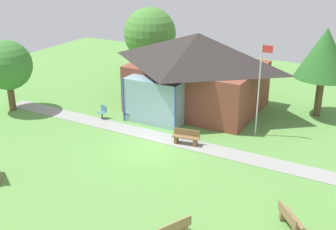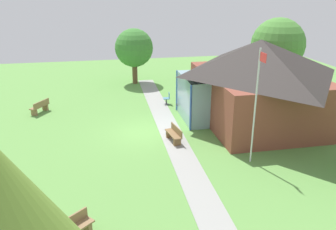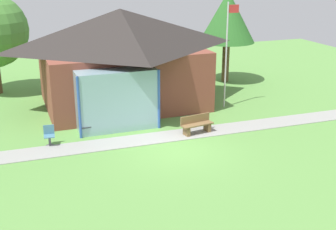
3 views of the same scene
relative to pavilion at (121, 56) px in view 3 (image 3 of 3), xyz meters
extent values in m
plane|color=#609947|center=(0.53, -6.73, -2.64)|extent=(44.00, 44.00, 0.00)
cube|color=brown|center=(0.05, 0.15, -1.11)|extent=(8.05, 6.19, 3.07)
pyramid|color=#2D2826|center=(0.05, 0.15, 1.42)|extent=(9.05, 7.19, 2.00)
cube|color=#8CB2BF|center=(-1.16, -3.54, -1.26)|extent=(3.62, 1.20, 2.76)
cylinder|color=#3359B2|center=(-2.97, -4.14, -1.26)|extent=(0.12, 0.12, 2.76)
cylinder|color=#3359B2|center=(0.65, -4.14, -1.26)|extent=(0.12, 0.12, 2.76)
cube|color=#999993|center=(0.53, -5.32, -2.63)|extent=(23.72, 1.65, 0.03)
cylinder|color=silver|center=(4.96, -2.29, 0.08)|extent=(0.08, 0.08, 5.45)
cube|color=red|center=(5.26, -2.29, 2.46)|extent=(0.60, 0.02, 0.40)
cube|color=brown|center=(2.00, -5.45, -2.19)|extent=(1.55, 0.67, 0.06)
cube|color=brown|center=(2.55, -5.36, -2.45)|extent=(0.22, 0.42, 0.39)
cube|color=brown|center=(1.46, -5.53, -2.45)|extent=(0.22, 0.42, 0.39)
cube|color=brown|center=(1.97, -5.26, -1.98)|extent=(1.49, 0.30, 0.36)
cube|color=#33383D|center=(-2.73, -3.96, -2.20)|extent=(0.51, 0.51, 0.04)
cube|color=#33383D|center=(-2.77, -3.77, -1.98)|extent=(0.44, 0.12, 0.40)
cylinder|color=#4C4C51|center=(-2.73, -3.96, -2.43)|extent=(0.10, 0.10, 0.42)
cylinder|color=#4C4C51|center=(-2.73, -3.96, -2.63)|extent=(0.36, 0.36, 0.02)
cube|color=teal|center=(-4.34, -4.60, -2.20)|extent=(0.48, 0.48, 0.04)
cube|color=teal|center=(-4.33, -4.40, -1.98)|extent=(0.44, 0.08, 0.40)
cylinder|color=#4C4C51|center=(-4.34, -4.60, -2.43)|extent=(0.10, 0.10, 0.42)
cylinder|color=#4C4C51|center=(-4.34, -4.60, -2.63)|extent=(0.36, 0.36, 0.02)
cylinder|color=brown|center=(7.48, 2.57, -1.37)|extent=(0.45, 0.45, 2.55)
cone|color=#2D6B28|center=(7.48, 2.57, 1.47)|extent=(3.48, 3.48, 3.13)
camera|label=1|loc=(11.71, -25.23, 7.83)|focal=46.88mm
camera|label=2|loc=(18.71, -9.07, 5.24)|focal=36.88mm
camera|label=3|loc=(-5.65, -22.54, 4.63)|focal=47.75mm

